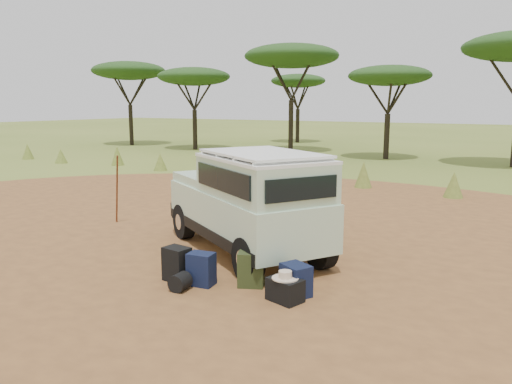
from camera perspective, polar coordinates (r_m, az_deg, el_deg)
The scene contains 13 objects.
ground at distance 9.85m, azimuth -4.89°, elevation -6.78°, with size 140.00×140.00×0.00m, color #596C26.
dirt_clearing at distance 9.85m, azimuth -4.89°, elevation -6.75°, with size 23.00×23.00×0.01m, color brown.
grass_fringe at distance 17.35m, azimuth 12.39°, elevation 1.72°, with size 36.60×1.60×0.90m.
acacia_treeline at distance 27.93m, azimuth 21.60°, elevation 13.52°, with size 46.70×13.20×6.26m.
safari_vehicle at distance 9.44m, azimuth -0.86°, elevation -1.40°, with size 4.34×3.50×2.01m.
walking_staff at distance 12.28m, azimuth -15.61°, elevation 0.26°, with size 0.04×0.04×1.72m, color brown.
backpack_black at distance 8.26m, azimuth -9.02°, elevation -8.15°, with size 0.41×0.30×0.56m, color black.
backpack_navy at distance 8.02m, azimuth -6.27°, elevation -8.77°, with size 0.40×0.29×0.53m, color #131C3E.
backpack_olive at distance 7.92m, azimuth -0.57°, elevation -8.84°, with size 0.40×0.29×0.56m, color #2E3B1B.
duffel_navy at distance 7.59m, azimuth 4.58°, elevation -10.02°, with size 0.43×0.32×0.49m, color #131C3E.
hard_case at distance 7.40m, azimuth 3.35°, elevation -11.12°, with size 0.49×0.35×0.35m, color black.
stuff_sack at distance 7.88m, azimuth -8.66°, elevation -10.15°, with size 0.28×0.28×0.28m, color black.
safari_hat at distance 7.33m, azimuth 3.36°, elevation -9.54°, with size 0.39×0.39×0.11m.
Camera 1 is at (5.54, -7.63, 2.84)m, focal length 35.00 mm.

